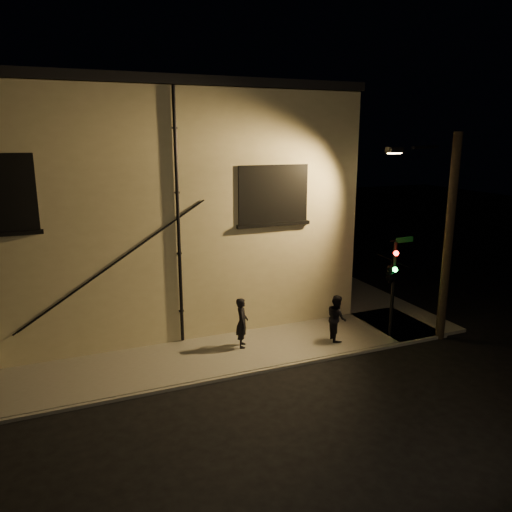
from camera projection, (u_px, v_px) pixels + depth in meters
name	position (u px, v px, depth m)	size (l,w,h in m)	color
ground	(265.00, 371.00, 15.16)	(90.00, 90.00, 0.00)	black
sidewalk	(249.00, 317.00, 19.54)	(21.00, 16.00, 0.12)	slate
building	(115.00, 198.00, 21.06)	(16.20, 12.23, 8.80)	beige
pedestrian_a	(242.00, 323.00, 16.46)	(0.61, 0.40, 1.68)	black
pedestrian_b	(337.00, 318.00, 17.02)	(0.77, 0.60, 1.59)	black
traffic_signal	(391.00, 272.00, 16.84)	(1.23, 2.05, 3.50)	black
streetlamp_pole	(445.00, 233.00, 16.77)	(2.02, 1.39, 7.10)	black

